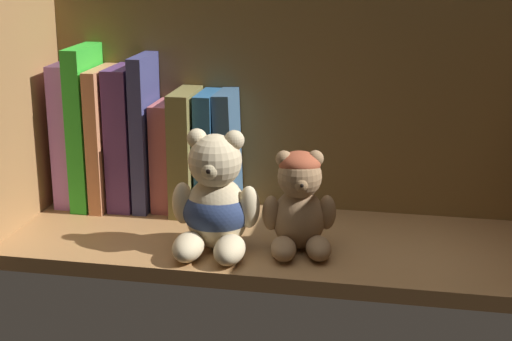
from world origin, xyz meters
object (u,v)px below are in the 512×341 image
(book_3, at_px, (130,135))
(teddy_bear_smaller, at_px, (299,204))
(book_5, at_px, (169,153))
(teddy_bear_larger, at_px, (215,204))
(book_6, at_px, (190,148))
(book_7, at_px, (211,150))
(book_2, at_px, (110,134))
(book_8, at_px, (230,150))
(book_4, at_px, (150,130))
(book_0, at_px, (75,131))
(book_1, at_px, (93,123))

(book_3, height_order, teddy_bear_smaller, book_3)
(book_3, bearing_deg, book_5, 0.00)
(book_5, distance_m, teddy_bear_smaller, 0.26)
(teddy_bear_larger, bearing_deg, book_6, 115.64)
(book_3, xyz_separation_m, teddy_bear_smaller, (0.27, -0.14, -0.04))
(book_5, xyz_separation_m, book_7, (0.06, 0.00, 0.01))
(book_2, relative_size, book_6, 1.16)
(book_2, bearing_deg, teddy_bear_smaller, -24.76)
(book_2, bearing_deg, book_8, -0.00)
(book_5, relative_size, book_6, 0.89)
(book_4, distance_m, teddy_bear_smaller, 0.28)
(book_2, relative_size, teddy_bear_larger, 1.31)
(book_3, height_order, book_8, book_3)
(book_4, bearing_deg, book_2, 180.00)
(book_0, relative_size, book_2, 1.02)
(teddy_bear_larger, height_order, teddy_bear_smaller, teddy_bear_larger)
(book_0, relative_size, book_6, 1.19)
(book_1, height_order, book_3, book_1)
(book_7, relative_size, book_8, 0.99)
(teddy_bear_smaller, bearing_deg, book_6, 142.22)
(book_2, height_order, book_6, book_2)
(book_4, xyz_separation_m, book_8, (0.12, 0.00, -0.02))
(book_4, relative_size, book_7, 1.29)
(book_1, distance_m, book_2, 0.03)
(book_3, bearing_deg, book_1, 180.00)
(book_0, distance_m, book_4, 0.12)
(book_1, bearing_deg, book_0, -180.00)
(book_1, height_order, book_7, book_1)
(book_5, bearing_deg, book_1, 180.00)
(book_6, bearing_deg, book_7, 0.00)
(book_8, bearing_deg, book_7, 180.00)
(book_3, relative_size, book_7, 1.19)
(book_5, bearing_deg, teddy_bear_smaller, -33.23)
(book_6, bearing_deg, teddy_bear_smaller, -37.78)
(book_2, relative_size, book_7, 1.18)
(book_2, xyz_separation_m, book_4, (0.06, -0.00, 0.01))
(book_2, distance_m, book_6, 0.12)
(teddy_bear_smaller, bearing_deg, book_4, 149.91)
(book_7, bearing_deg, teddy_bear_smaller, -43.20)
(book_4, bearing_deg, book_6, -0.00)
(book_0, bearing_deg, book_6, -0.00)
(book_1, xyz_separation_m, book_4, (0.09, -0.00, -0.01))
(book_4, height_order, book_8, book_4)
(book_0, xyz_separation_m, book_4, (0.12, 0.00, 0.01))
(book_1, bearing_deg, book_6, -0.00)
(book_0, height_order, book_8, book_0)
(book_8, height_order, teddy_bear_smaller, book_8)
(book_1, distance_m, book_6, 0.15)
(teddy_bear_smaller, bearing_deg, book_7, 136.80)
(book_4, xyz_separation_m, book_5, (0.03, 0.00, -0.03))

